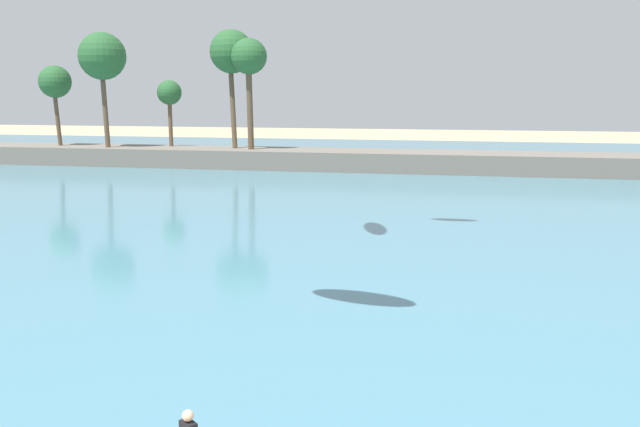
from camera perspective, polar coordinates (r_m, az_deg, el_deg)
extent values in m
cube|color=teal|center=(58.82, 7.17, 2.75)|extent=(220.00, 92.41, 0.06)
cube|color=slate|center=(64.87, 7.66, 4.17)|extent=(106.28, 6.00, 1.80)
cylinder|color=brown|center=(75.97, -20.43, 7.54)|extent=(0.58, 0.68, 6.34)
sphere|color=#285B2D|center=(75.94, -20.58, 9.92)|extent=(3.19, 3.19, 3.19)
cylinder|color=brown|center=(72.16, -16.97, 8.58)|extent=(0.71, 0.53, 8.72)
sphere|color=#285B2D|center=(72.23, -17.15, 12.03)|extent=(4.51, 4.51, 4.51)
cylinder|color=brown|center=(68.82, -7.07, 9.05)|extent=(0.94, 0.87, 9.12)
sphere|color=#285B2D|center=(68.91, -7.15, 12.83)|extent=(4.12, 4.12, 4.12)
cylinder|color=brown|center=(72.12, -11.97, 7.42)|extent=(0.44, 0.44, 5.27)
sphere|color=#285B2D|center=(72.06, -12.05, 9.52)|extent=(2.42, 2.42, 2.42)
cylinder|color=brown|center=(66.78, -5.68, 8.83)|extent=(0.58, 1.00, 8.58)
sphere|color=#285B2D|center=(66.84, -5.75, 12.50)|extent=(3.32, 3.32, 3.32)
sphere|color=beige|center=(13.27, -10.60, -15.71)|extent=(0.21, 0.21, 0.21)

